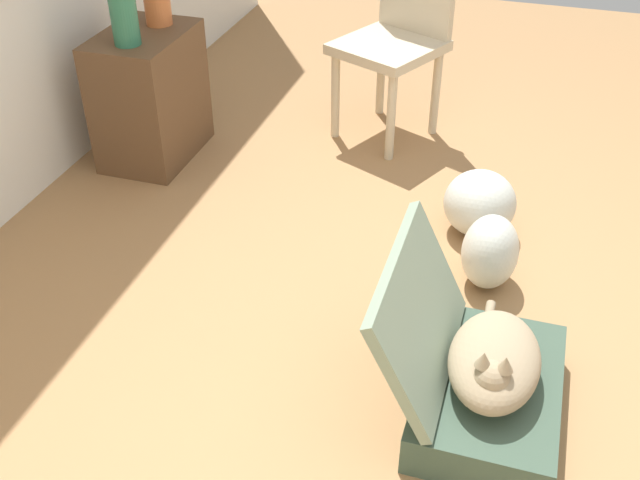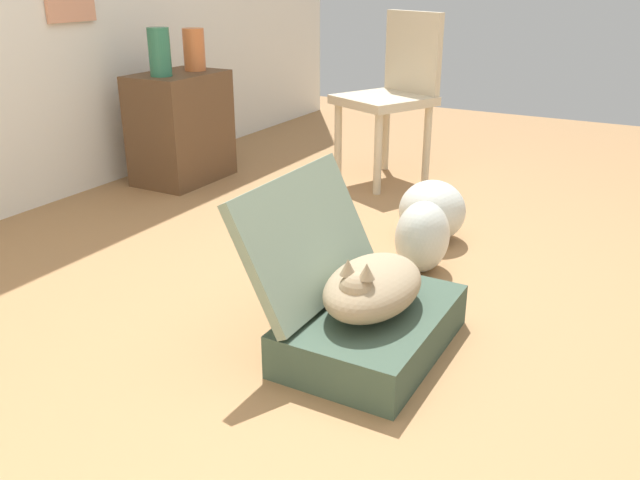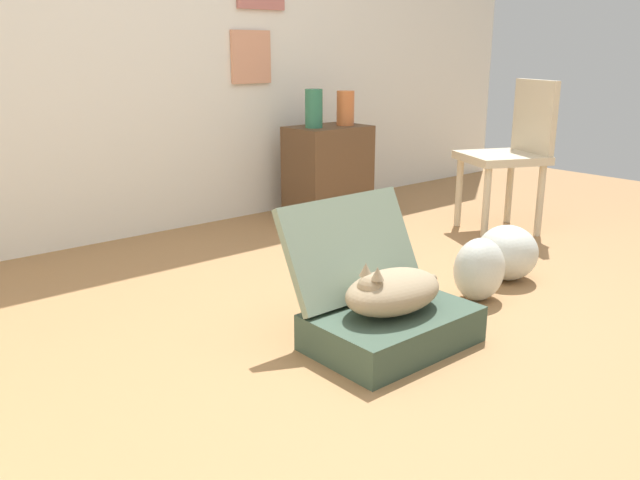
# 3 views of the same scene
# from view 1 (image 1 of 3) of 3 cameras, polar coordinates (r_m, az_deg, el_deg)

# --- Properties ---
(ground_plane) EXTENTS (7.68, 7.68, 0.00)m
(ground_plane) POSITION_cam_1_polar(r_m,az_deg,el_deg) (2.82, 14.10, -7.50)
(ground_plane) COLOR #9E7247
(ground_plane) RESTS_ON ground
(suitcase_base) EXTENTS (0.64, 0.44, 0.15)m
(suitcase_base) POSITION_cam_1_polar(r_m,az_deg,el_deg) (2.51, 12.56, -11.37)
(suitcase_base) COLOR #384C3D
(suitcase_base) RESTS_ON ground
(suitcase_lid) EXTENTS (0.64, 0.23, 0.41)m
(suitcase_lid) POSITION_cam_1_polar(r_m,az_deg,el_deg) (2.33, 7.58, -5.63)
(suitcase_lid) COLOR gray
(suitcase_lid) RESTS_ON suitcase_base
(cat) EXTENTS (0.52, 0.28, 0.22)m
(cat) POSITION_cam_1_polar(r_m,az_deg,el_deg) (2.40, 13.01, -8.91)
(cat) COLOR #998466
(cat) RESTS_ON suitcase_base
(plastic_bag_white) EXTENTS (0.27, 0.22, 0.30)m
(plastic_bag_white) POSITION_cam_1_polar(r_m,az_deg,el_deg) (2.97, 12.71, -0.87)
(plastic_bag_white) COLOR silver
(plastic_bag_white) RESTS_ON ground
(plastic_bag_clear) EXTENTS (0.31, 0.30, 0.28)m
(plastic_bag_clear) POSITION_cam_1_polar(r_m,az_deg,el_deg) (3.27, 11.97, 2.74)
(plastic_bag_clear) COLOR silver
(plastic_bag_clear) RESTS_ON ground
(side_table) EXTENTS (0.55, 0.38, 0.63)m
(side_table) POSITION_cam_1_polar(r_m,az_deg,el_deg) (3.81, -12.72, 10.54)
(side_table) COLOR brown
(side_table) RESTS_ON ground
(vase_tall) EXTENTS (0.12, 0.12, 0.26)m
(vase_tall) POSITION_cam_1_polar(r_m,az_deg,el_deg) (3.54, -14.59, 16.08)
(vase_tall) COLOR #2D7051
(vase_tall) RESTS_ON side_table
(chair) EXTENTS (0.62, 0.61, 0.96)m
(chair) POSITION_cam_1_polar(r_m,az_deg,el_deg) (3.91, 5.92, 15.25)
(chair) COLOR beige
(chair) RESTS_ON ground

